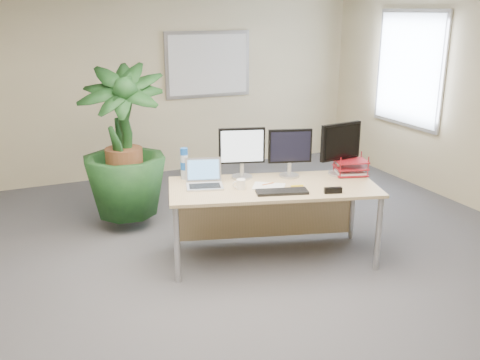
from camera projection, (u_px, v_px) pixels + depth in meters
name	position (u px, v px, depth m)	size (l,w,h in m)	color
floor	(244.00, 309.00, 4.34)	(8.00, 8.00, 0.00)	#46454A
back_wall	(126.00, 82.00, 7.41)	(7.00, 0.04, 2.70)	#BEB086
whiteboard	(208.00, 64.00, 7.78)	(1.30, 0.04, 0.95)	#A2A2A7
window	(409.00, 69.00, 7.19)	(0.04, 1.30, 1.55)	#A2A2A7
desk	(271.00, 198.00, 5.15)	(2.09, 1.32, 0.75)	tan
floor_plant	(124.00, 161.00, 5.78)	(0.84, 0.84, 1.50)	#133516
monitor_left	(242.00, 150.00, 5.15)	(0.44, 0.20, 0.50)	#B5B4B9
monitor_right	(290.00, 150.00, 5.19)	(0.42, 0.19, 0.48)	#B5B4B9
monitor_dark	(341.00, 145.00, 5.25)	(0.47, 0.21, 0.52)	#B5B4B9
laptop	(204.00, 179.00, 4.99)	(0.41, 0.38, 0.24)	silver
keyboard	(282.00, 192.00, 4.80)	(0.46, 0.15, 0.03)	black
coffee_mug	(241.00, 184.00, 4.89)	(0.12, 0.08, 0.09)	white
spiral_notebook	(269.00, 187.00, 4.96)	(0.29, 0.22, 0.01)	silver
orange_pen	(268.00, 184.00, 5.00)	(0.01, 0.01, 0.13)	orange
yellow_highlighter	(297.00, 186.00, 4.98)	(0.02, 0.02, 0.12)	yellow
water_bottle	(184.00, 164.00, 5.17)	(0.08, 0.08, 0.31)	silver
letter_tray	(351.00, 169.00, 5.31)	(0.36, 0.31, 0.14)	maroon
stapler	(333.00, 190.00, 4.79)	(0.16, 0.04, 0.05)	black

